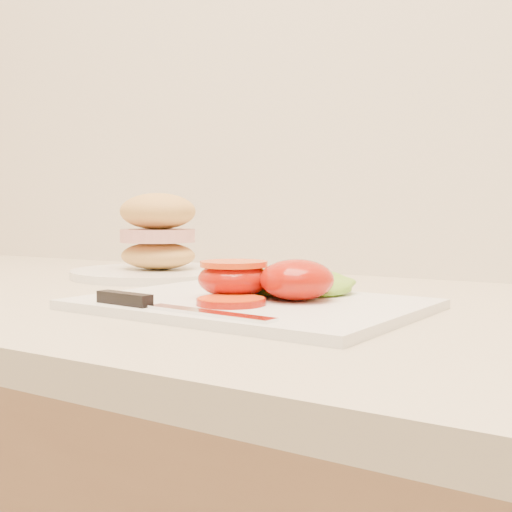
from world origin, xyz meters
The scene contains 8 objects.
cutting_board centered at (-0.60, 1.61, 0.94)m, with size 0.34×0.25×0.01m, color white.
tomato_half_dome centered at (-0.56, 1.63, 0.96)m, with size 0.08×0.08×0.04m, color #B61D00.
tomato_half_cut centered at (-0.63, 1.62, 0.96)m, with size 0.08×0.08×0.04m.
tomato_slice_0 centered at (-0.60, 1.57, 0.94)m, with size 0.07×0.07×0.01m, color #FC5B0F.
lettuce_leaf_0 centered at (-0.61, 1.68, 0.95)m, with size 0.13×0.09×0.02m, color #76C133.
lettuce_leaf_1 centered at (-0.57, 1.68, 0.95)m, with size 0.10×0.07×0.02m, color #76C133.
knife centered at (-0.64, 1.51, 0.94)m, with size 0.21×0.03×0.01m.
sandwich_plate centered at (-0.90, 1.81, 0.98)m, with size 0.27×0.27×0.13m.
Camera 1 is at (-0.24, 1.05, 1.03)m, focal length 45.00 mm.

